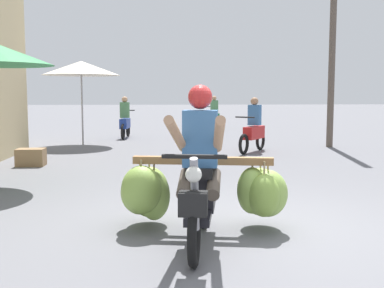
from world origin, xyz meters
TOP-DOWN VIEW (x-y plane):
  - ground_plane at (0.00, 0.00)m, footprint 120.00×120.00m
  - motorbike_main_loaded at (-0.62, -0.06)m, footprint 1.91×1.91m
  - motorbike_distant_ahead_left at (1.40, 15.41)m, footprint 0.51×1.62m
  - motorbike_distant_ahead_right at (-2.13, 10.96)m, footprint 0.50×1.62m
  - motorbike_distant_far_ahead at (1.41, 6.90)m, footprint 0.98×1.39m
  - market_umbrella_further_along at (-3.22, 8.94)m, footprint 2.23×2.23m
  - produce_crate at (-3.67, 4.92)m, footprint 0.56×0.40m
  - utility_pole at (3.78, 7.92)m, footprint 0.18×0.18m

SIDE VIEW (x-z plane):
  - ground_plane at x=0.00m, z-range 0.00..0.00m
  - produce_crate at x=-3.67m, z-range 0.00..0.36m
  - motorbike_main_loaded at x=-0.62m, z-range -0.30..1.28m
  - motorbike_distant_ahead_left at x=1.40m, z-range -0.13..1.27m
  - motorbike_distant_ahead_right at x=-2.13m, z-range -0.13..1.27m
  - motorbike_distant_far_ahead at x=1.41m, z-range -0.13..1.27m
  - market_umbrella_further_along at x=-3.22m, z-range 1.01..3.43m
  - utility_pole at x=3.78m, z-range 0.00..6.98m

